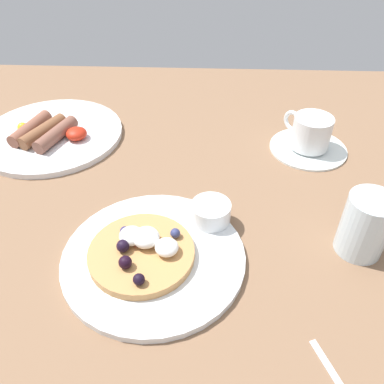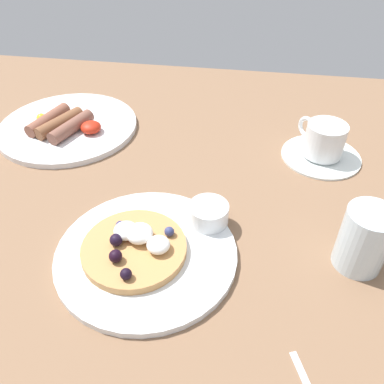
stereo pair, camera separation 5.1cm
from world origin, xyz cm
name	(u,v)px [view 2 (the right image)]	position (x,y,z in cm)	size (l,w,h in cm)	color
ground_plane	(150,232)	(0.00, 0.00, -1.50)	(188.59, 120.36, 3.00)	brown
pancake_plate	(147,253)	(1.01, -5.96, 0.53)	(25.28, 25.28, 1.07)	white
pancake_with_berries	(135,246)	(-0.50, -6.18, 2.11)	(14.49, 14.49, 3.47)	tan
syrup_ramekin	(209,213)	(8.80, 1.28, 2.63)	(5.93, 5.93, 3.04)	white
breakfast_plate	(68,127)	(-23.12, 24.86, 0.56)	(27.93, 27.93, 1.13)	white
fried_breakfast	(61,123)	(-23.52, 23.18, 2.30)	(16.97, 12.83, 2.79)	brown
coffee_saucer	(321,155)	(27.34, 22.56, 0.40)	(14.52, 14.52, 0.81)	white
coffee_cup	(324,139)	(27.22, 22.70, 3.94)	(8.26, 8.88, 6.04)	white
water_glass	(364,239)	(29.77, -2.60, 4.62)	(6.56, 6.56, 9.23)	silver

